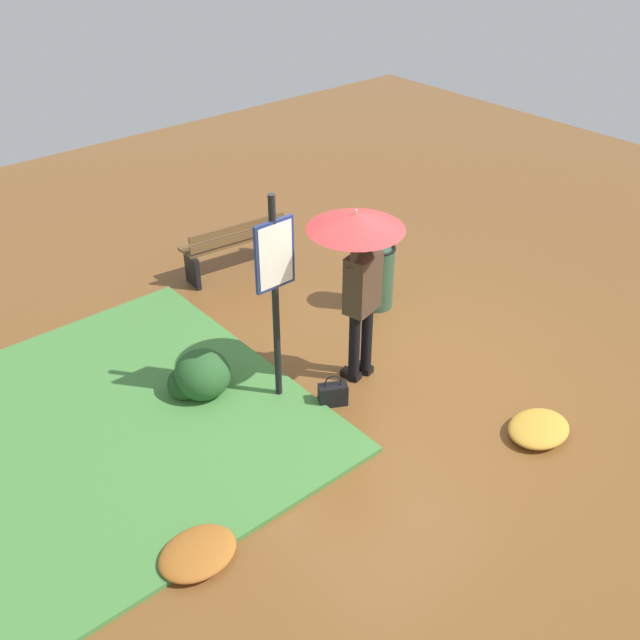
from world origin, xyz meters
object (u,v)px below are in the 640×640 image
Objects in this scene: handbag at (333,394)px; trash_bin at (378,276)px; person_with_umbrella at (359,253)px; info_sign_post at (275,278)px; park_bench at (234,244)px.

handbag is 2.06m from trash_bin.
handbag is (0.46, 0.16, -1.42)m from person_with_umbrella.
info_sign_post reaches higher than park_bench.
person_with_umbrella is 5.53× the size of handbag.
park_bench is at bearing -65.73° from trash_bin.
person_with_umbrella is at bearing 160.50° from info_sign_post.
info_sign_post is at bearing -19.50° from person_with_umbrella.
person_with_umbrella is 1.46× the size of park_bench.
info_sign_post is at bearing -51.70° from handbag.
park_bench is at bearing -115.20° from info_sign_post.
trash_bin is at bearing -146.84° from handbag.
person_with_umbrella is 0.87m from info_sign_post.
person_with_umbrella is 2.45× the size of trash_bin.
info_sign_post is at bearing 64.80° from park_bench.
park_bench is 2.08m from trash_bin.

